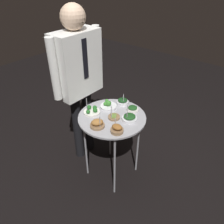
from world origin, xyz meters
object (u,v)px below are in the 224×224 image
bowl_broccoli_mid_left (92,111)px  bowl_broccoli_front_right (108,105)px  waiter_figure (78,72)px  bowl_spinach_back_left (129,118)px  bowl_roast_near_rim (117,129)px  bowl_roast_back_right (97,124)px  bowl_asparagus_mid_right (114,117)px  bowl_spinach_front_center (123,102)px  serving_cart (112,122)px  bowl_spinach_center (133,109)px

bowl_broccoli_mid_left → bowl_broccoli_front_right: bearing=-18.8°
bowl_broccoli_mid_left → waiter_figure: (0.12, 0.29, 0.29)m
bowl_broccoli_front_right → waiter_figure: waiter_figure is taller
bowl_broccoli_mid_left → waiter_figure: 0.42m
bowl_broccoli_front_right → bowl_spinach_back_left: bearing=-97.2°
bowl_roast_near_rim → bowl_broccoli_mid_left: 0.38m
bowl_broccoli_mid_left → bowl_roast_back_right: bearing=-123.3°
bowl_roast_back_right → bowl_asparagus_mid_right: size_ratio=0.95×
waiter_figure → bowl_roast_near_rim: bearing=-106.1°
bowl_asparagus_mid_right → bowl_spinach_back_left: bearing=-61.7°
bowl_spinach_back_left → waiter_figure: bearing=91.9°
bowl_roast_near_rim → bowl_spinach_front_center: bowl_spinach_front_center is taller
bowl_broccoli_mid_left → serving_cart: bearing=-67.3°
bowl_spinach_center → bowl_broccoli_mid_left: bearing=135.2°
bowl_roast_back_right → bowl_asparagus_mid_right: bearing=-8.7°
bowl_spinach_front_center → bowl_spinach_back_left: (-0.18, -0.22, -0.00)m
bowl_roast_back_right → bowl_broccoli_front_right: (0.30, 0.13, -0.00)m
bowl_spinach_front_center → waiter_figure: waiter_figure is taller
bowl_broccoli_front_right → bowl_roast_near_rim: bearing=-128.5°
bowl_spinach_back_left → serving_cart: bearing=110.3°
bowl_roast_near_rim → bowl_broccoli_mid_left: (0.07, 0.37, -0.01)m
bowl_spinach_center → bowl_roast_near_rim: bearing=-166.0°
serving_cart → waiter_figure: waiter_figure is taller
serving_cart → waiter_figure: 0.60m
bowl_roast_back_right → bowl_spinach_center: bowl_roast_back_right is taller
bowl_asparagus_mid_right → waiter_figure: bearing=84.5°
serving_cart → bowl_roast_near_rim: size_ratio=6.28×
bowl_broccoli_front_right → bowl_spinach_front_center: 0.16m
waiter_figure → bowl_asparagus_mid_right: bearing=-95.5°
bowl_spinach_center → bowl_asparagus_mid_right: bearing=164.1°
bowl_roast_back_right → bowl_broccoli_mid_left: size_ratio=0.82×
serving_cart → bowl_asparagus_mid_right: (-0.01, -0.03, 0.08)m
bowl_roast_near_rim → bowl_spinach_front_center: 0.46m
bowl_roast_back_right → waiter_figure: (0.24, 0.48, 0.28)m
bowl_spinach_front_center → waiter_figure: size_ratio=0.08×
bowl_roast_back_right → bowl_asparagus_mid_right: (0.19, -0.03, -0.02)m
serving_cart → bowl_spinach_front_center: bearing=14.2°
bowl_roast_back_right → bowl_spinach_back_left: (0.26, -0.16, -0.01)m
bowl_broccoli_front_right → bowl_spinach_front_center: bowl_spinach_front_center is taller
bowl_roast_back_right → bowl_asparagus_mid_right: bowl_asparagus_mid_right is taller
serving_cart → bowl_spinach_center: (0.20, -0.09, 0.08)m
bowl_spinach_back_left → waiter_figure: size_ratio=0.10×
bowl_asparagus_mid_right → waiter_figure: size_ratio=0.08×
serving_cart → waiter_figure: size_ratio=0.45×
bowl_asparagus_mid_right → bowl_spinach_back_left: (0.07, -0.13, 0.01)m
bowl_asparagus_mid_right → bowl_spinach_front_center: (0.25, 0.09, 0.01)m
bowl_broccoli_front_right → bowl_spinach_center: bearing=-63.9°
bowl_roast_back_right → bowl_asparagus_mid_right: 0.20m
bowl_spinach_back_left → bowl_roast_back_right: bearing=148.9°
serving_cart → bowl_roast_back_right: size_ratio=5.66×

